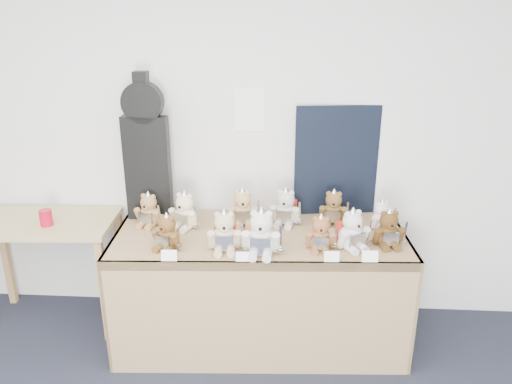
# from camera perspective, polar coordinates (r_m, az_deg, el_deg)

# --- Properties ---
(room_shell) EXTENTS (6.00, 6.00, 6.00)m
(room_shell) POSITION_cam_1_polar(r_m,az_deg,el_deg) (3.52, -0.75, 9.35)
(room_shell) COLOR white
(room_shell) RESTS_ON floor
(display_table) EXTENTS (1.99, 0.91, 0.81)m
(display_table) POSITION_cam_1_polar(r_m,az_deg,el_deg) (3.35, 0.47, -8.04)
(display_table) COLOR #91724A
(display_table) RESTS_ON floor
(side_table) EXTENTS (1.01, 0.60, 0.82)m
(side_table) POSITION_cam_1_polar(r_m,az_deg,el_deg) (3.89, -22.85, -4.74)
(side_table) COLOR #9D8654
(side_table) RESTS_ON floor
(guitar_case) EXTENTS (0.31, 0.10, 1.03)m
(guitar_case) POSITION_cam_1_polar(r_m,az_deg,el_deg) (3.51, -12.42, 4.75)
(guitar_case) COLOR black
(guitar_case) RESTS_ON display_table
(navy_board) EXTENTS (0.59, 0.10, 0.79)m
(navy_board) POSITION_cam_1_polar(r_m,az_deg,el_deg) (3.59, 9.16, 3.49)
(navy_board) COLOR black
(navy_board) RESTS_ON display_table
(red_cup) EXTENTS (0.09, 0.09, 0.11)m
(red_cup) POSITION_cam_1_polar(r_m,az_deg,el_deg) (3.72, -22.87, -2.73)
(red_cup) COLOR #B30B22
(red_cup) RESTS_ON side_table
(teddy_front_far_left) EXTENTS (0.21, 0.20, 0.26)m
(teddy_front_far_left) POSITION_cam_1_polar(r_m,az_deg,el_deg) (3.15, -10.13, -4.70)
(teddy_front_far_left) COLOR brown
(teddy_front_far_left) RESTS_ON display_table
(teddy_front_left) EXTENTS (0.24, 0.21, 0.29)m
(teddy_front_left) POSITION_cam_1_polar(r_m,az_deg,el_deg) (3.09, -3.60, -4.68)
(teddy_front_left) COLOR #C7AD8C
(teddy_front_left) RESTS_ON display_table
(teddy_front_centre) EXTENTS (0.27, 0.22, 0.33)m
(teddy_front_centre) POSITION_cam_1_polar(r_m,az_deg,el_deg) (3.03, 0.61, -4.86)
(teddy_front_centre) COLOR silver
(teddy_front_centre) RESTS_ON display_table
(teddy_front_right) EXTENTS (0.20, 0.16, 0.25)m
(teddy_front_right) POSITION_cam_1_polar(r_m,az_deg,el_deg) (3.12, 7.38, -4.83)
(teddy_front_right) COLOR brown
(teddy_front_right) RESTS_ON display_table
(teddy_front_far_right) EXTENTS (0.24, 0.23, 0.29)m
(teddy_front_far_right) POSITION_cam_1_polar(r_m,az_deg,el_deg) (3.16, 10.95, -4.43)
(teddy_front_far_right) COLOR silver
(teddy_front_far_right) RESTS_ON display_table
(teddy_front_end) EXTENTS (0.22, 0.19, 0.27)m
(teddy_front_end) POSITION_cam_1_polar(r_m,az_deg,el_deg) (3.25, 14.90, -4.23)
(teddy_front_end) COLOR #4E351B
(teddy_front_end) RESTS_ON display_table
(teddy_back_left) EXTENTS (0.23, 0.22, 0.29)m
(teddy_back_left) POSITION_cam_1_polar(r_m,az_deg,el_deg) (3.43, -8.15, -2.29)
(teddy_back_left) COLOR beige
(teddy_back_left) RESTS_ON display_table
(teddy_back_centre_left) EXTENTS (0.24, 0.20, 0.29)m
(teddy_back_centre_left) POSITION_cam_1_polar(r_m,az_deg,el_deg) (3.45, -1.54, -1.93)
(teddy_back_centre_left) COLOR tan
(teddy_back_centre_left) RESTS_ON display_table
(teddy_back_centre_right) EXTENTS (0.24, 0.21, 0.29)m
(teddy_back_centre_right) POSITION_cam_1_polar(r_m,az_deg,el_deg) (3.46, 3.39, -1.92)
(teddy_back_centre_right) COLOR beige
(teddy_back_centre_right) RESTS_ON display_table
(teddy_back_right) EXTENTS (0.22, 0.18, 0.27)m
(teddy_back_right) POSITION_cam_1_polar(r_m,az_deg,el_deg) (3.51, 8.82, -1.89)
(teddy_back_right) COLOR brown
(teddy_back_right) RESTS_ON display_table
(teddy_back_end) EXTENTS (0.19, 0.18, 0.23)m
(teddy_back_end) POSITION_cam_1_polar(r_m,az_deg,el_deg) (3.49, 14.19, -2.71)
(teddy_back_end) COLOR white
(teddy_back_end) RESTS_ON display_table
(teddy_back_far_left) EXTENTS (0.21, 0.19, 0.26)m
(teddy_back_far_left) POSITION_cam_1_polar(r_m,az_deg,el_deg) (3.51, -12.15, -2.14)
(teddy_back_far_left) COLOR #9B7548
(teddy_back_far_left) RESTS_ON display_table
(entry_card_a) EXTENTS (0.10, 0.03, 0.07)m
(entry_card_a) POSITION_cam_1_polar(r_m,az_deg,el_deg) (3.03, -9.91, -7.16)
(entry_card_a) COLOR white
(entry_card_a) RESTS_ON display_table
(entry_card_b) EXTENTS (0.08, 0.02, 0.06)m
(entry_card_b) POSITION_cam_1_polar(r_m,az_deg,el_deg) (2.98, -1.54, -7.40)
(entry_card_b) COLOR white
(entry_card_b) RESTS_ON display_table
(entry_card_c) EXTENTS (0.09, 0.02, 0.06)m
(entry_card_c) POSITION_cam_1_polar(r_m,az_deg,el_deg) (3.01, 8.65, -7.30)
(entry_card_c) COLOR white
(entry_card_c) RESTS_ON display_table
(entry_card_d) EXTENTS (0.10, 0.03, 0.07)m
(entry_card_d) POSITION_cam_1_polar(r_m,az_deg,el_deg) (3.05, 12.90, -7.19)
(entry_card_d) COLOR white
(entry_card_d) RESTS_ON display_table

